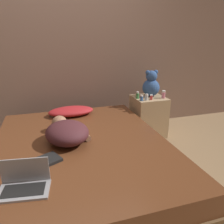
# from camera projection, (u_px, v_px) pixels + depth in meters

# --- Properties ---
(ground_plane) EXTENTS (12.00, 12.00, 0.00)m
(ground_plane) POSITION_uv_depth(u_px,v_px,m) (84.00, 179.00, 2.25)
(ground_plane) COLOR #937551
(wall_back) EXTENTS (8.00, 0.06, 2.60)m
(wall_back) POSITION_uv_depth(u_px,v_px,m) (63.00, 43.00, 3.01)
(wall_back) COLOR #846656
(wall_back) RESTS_ON ground_plane
(bed) EXTENTS (1.65, 2.07, 0.43)m
(bed) POSITION_uv_depth(u_px,v_px,m) (83.00, 161.00, 2.18)
(bed) COLOR brown
(bed) RESTS_ON ground_plane
(nightstand) EXTENTS (0.44, 0.43, 0.58)m
(nightstand) POSITION_uv_depth(u_px,v_px,m) (148.00, 116.00, 3.19)
(nightstand) COLOR tan
(nightstand) RESTS_ON ground_plane
(pillow) EXTENTS (0.57, 0.32, 0.11)m
(pillow) POSITION_uv_depth(u_px,v_px,m) (71.00, 111.00, 2.81)
(pillow) COLOR red
(pillow) RESTS_ON bed
(person_lying) EXTENTS (0.47, 0.65, 0.20)m
(person_lying) POSITION_uv_depth(u_px,v_px,m) (67.00, 132.00, 2.10)
(person_lying) COLOR #4C2328
(person_lying) RESTS_ON bed
(laptop) EXTENTS (0.35, 0.24, 0.20)m
(laptop) POSITION_uv_depth(u_px,v_px,m) (24.00, 183.00, 1.45)
(laptop) COLOR #9E9EA3
(laptop) RESTS_ON bed
(teddy_bear) EXTENTS (0.24, 0.24, 0.37)m
(teddy_bear) POSITION_uv_depth(u_px,v_px,m) (151.00, 85.00, 3.10)
(teddy_bear) COLOR #335693
(teddy_bear) RESTS_ON nightstand
(bottle_clear) EXTENTS (0.04, 0.04, 0.09)m
(bottle_clear) POSITION_uv_depth(u_px,v_px,m) (147.00, 97.00, 2.94)
(bottle_clear) COLOR silver
(bottle_clear) RESTS_ON nightstand
(bottle_blue) EXTENTS (0.04, 0.04, 0.08)m
(bottle_blue) POSITION_uv_depth(u_px,v_px,m) (142.00, 98.00, 2.92)
(bottle_blue) COLOR #3866B2
(bottle_blue) RESTS_ON nightstand
(bottle_red) EXTENTS (0.04, 0.04, 0.07)m
(bottle_red) POSITION_uv_depth(u_px,v_px,m) (151.00, 97.00, 2.96)
(bottle_red) COLOR #B72D2D
(bottle_red) RESTS_ON nightstand
(bottle_pink) EXTENTS (0.05, 0.05, 0.11)m
(bottle_pink) POSITION_uv_depth(u_px,v_px,m) (164.00, 94.00, 3.03)
(bottle_pink) COLOR pink
(bottle_pink) RESTS_ON nightstand
(bottle_green) EXTENTS (0.04, 0.04, 0.10)m
(bottle_green) POSITION_uv_depth(u_px,v_px,m) (138.00, 95.00, 3.01)
(bottle_green) COLOR #3D8E4C
(bottle_green) RESTS_ON nightstand
(book) EXTENTS (0.23, 0.23, 0.02)m
(book) POSITION_uv_depth(u_px,v_px,m) (48.00, 160.00, 1.79)
(book) COLOR black
(book) RESTS_ON bed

